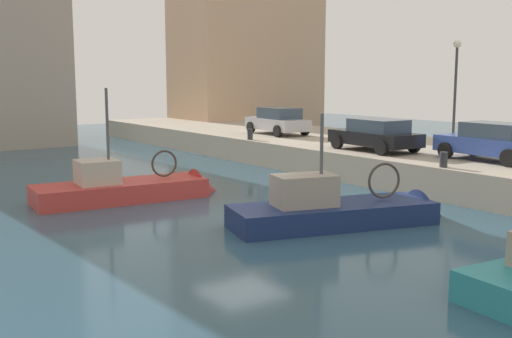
# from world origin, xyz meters

# --- Properties ---
(water_surface) EXTENTS (80.00, 80.00, 0.00)m
(water_surface) POSITION_xyz_m (0.00, 0.00, 0.00)
(water_surface) COLOR #2D5166
(water_surface) RESTS_ON ground
(quay_wall) EXTENTS (9.00, 56.00, 1.20)m
(quay_wall) POSITION_xyz_m (11.50, 0.00, 0.60)
(quay_wall) COLOR #ADA08C
(quay_wall) RESTS_ON ground
(fishing_boat_navy) EXTENTS (7.20, 3.74, 4.25)m
(fishing_boat_navy) POSITION_xyz_m (1.92, -2.65, 0.13)
(fishing_boat_navy) COLOR navy
(fishing_boat_navy) RESTS_ON ground
(fishing_boat_red) EXTENTS (6.99, 2.76, 4.93)m
(fishing_boat_red) POSITION_xyz_m (-1.65, 4.64, 0.11)
(fishing_boat_red) COLOR #BC3833
(fishing_boat_red) RESTS_ON ground
(parked_car_silver) EXTENTS (2.28, 4.39, 1.49)m
(parked_car_silver) POSITION_xyz_m (10.28, 11.49, 1.96)
(parked_car_silver) COLOR #B7B7BC
(parked_car_silver) RESTS_ON quay_wall
(parked_car_black) EXTENTS (2.25, 4.26, 1.38)m
(parked_car_black) POSITION_xyz_m (9.01, 2.88, 1.91)
(parked_car_black) COLOR black
(parked_car_black) RESTS_ON quay_wall
(parked_car_blue) EXTENTS (2.04, 4.26, 1.47)m
(parked_car_blue) POSITION_xyz_m (10.17, -2.02, 1.95)
(parked_car_blue) COLOR #334C9E
(parked_car_blue) RESTS_ON quay_wall
(mooring_bollard_mid) EXTENTS (0.28, 0.28, 0.55)m
(mooring_bollard_mid) POSITION_xyz_m (7.35, -2.00, 1.48)
(mooring_bollard_mid) COLOR #2D2D33
(mooring_bollard_mid) RESTS_ON quay_wall
(mooring_bollard_north) EXTENTS (0.28, 0.28, 0.55)m
(mooring_bollard_north) POSITION_xyz_m (7.35, 10.00, 1.48)
(mooring_bollard_north) COLOR #2D2D33
(mooring_bollard_north) RESTS_ON quay_wall
(quay_streetlamp) EXTENTS (0.36, 0.36, 4.83)m
(quay_streetlamp) POSITION_xyz_m (13.00, 1.87, 4.45)
(quay_streetlamp) COLOR #38383D
(quay_streetlamp) RESTS_ON quay_wall
(waterfront_building_central) EXTENTS (11.38, 6.38, 20.33)m
(waterfront_building_central) POSITION_xyz_m (17.34, 24.73, 10.19)
(waterfront_building_central) COLOR tan
(waterfront_building_central) RESTS_ON ground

